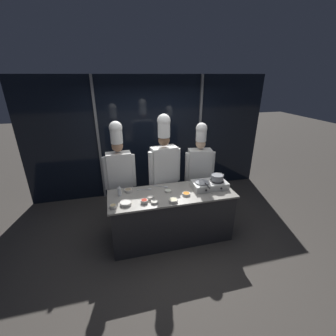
% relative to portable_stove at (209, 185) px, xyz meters
% --- Properties ---
extents(ground_plane, '(24.00, 24.00, 0.00)m').
position_rel_portable_stove_xyz_m(ground_plane, '(-0.68, -0.04, -0.94)').
color(ground_plane, '#47423D').
extents(window_wall_back, '(5.46, 0.09, 2.70)m').
position_rel_portable_stove_xyz_m(window_wall_back, '(-0.68, 1.79, 0.41)').
color(window_wall_back, black).
rests_on(window_wall_back, ground_plane).
extents(demo_counter, '(2.07, 0.74, 0.88)m').
position_rel_portable_stove_xyz_m(demo_counter, '(-0.68, -0.04, -0.50)').
color(demo_counter, '#2D2D30').
rests_on(demo_counter, ground_plane).
extents(portable_stove, '(0.59, 0.35, 0.12)m').
position_rel_portable_stove_xyz_m(portable_stove, '(0.00, 0.00, 0.00)').
color(portable_stove, silver).
rests_on(portable_stove, demo_counter).
extents(frying_pan, '(0.24, 0.42, 0.05)m').
position_rel_portable_stove_xyz_m(frying_pan, '(-0.14, -0.00, 0.09)').
color(frying_pan, '#ADAFB5').
rests_on(frying_pan, portable_stove).
extents(stock_pot, '(0.23, 0.20, 0.11)m').
position_rel_portable_stove_xyz_m(stock_pot, '(0.14, 0.00, 0.12)').
color(stock_pot, '#93969B').
rests_on(stock_pot, portable_stove).
extents(squeeze_bottle_clear, '(0.06, 0.06, 0.17)m').
position_rel_portable_stove_xyz_m(squeeze_bottle_clear, '(-1.51, 0.11, 0.02)').
color(squeeze_bottle_clear, white).
rests_on(squeeze_bottle_clear, demo_counter).
extents(prep_bowl_chili_flakes, '(0.11, 0.11, 0.05)m').
position_rel_portable_stove_xyz_m(prep_bowl_chili_flakes, '(-1.17, -0.22, -0.03)').
color(prep_bowl_chili_flakes, silver).
rests_on(prep_bowl_chili_flakes, demo_counter).
extents(prep_bowl_carrots, '(0.13, 0.13, 0.04)m').
position_rel_portable_stove_xyz_m(prep_bowl_carrots, '(-0.47, -0.15, -0.04)').
color(prep_bowl_carrots, silver).
rests_on(prep_bowl_carrots, demo_counter).
extents(prep_bowl_onion, '(0.10, 0.10, 0.06)m').
position_rel_portable_stove_xyz_m(prep_bowl_onion, '(-1.05, -0.15, -0.03)').
color(prep_bowl_onion, silver).
rests_on(prep_bowl_onion, demo_counter).
extents(prep_bowl_garlic, '(0.11, 0.11, 0.03)m').
position_rel_portable_stove_xyz_m(prep_bowl_garlic, '(-1.02, -0.27, -0.04)').
color(prep_bowl_garlic, silver).
rests_on(prep_bowl_garlic, demo_counter).
extents(prep_bowl_ginger, '(0.10, 0.10, 0.05)m').
position_rel_portable_stove_xyz_m(prep_bowl_ginger, '(-1.63, -0.26, -0.03)').
color(prep_bowl_ginger, silver).
rests_on(prep_bowl_ginger, demo_counter).
extents(prep_bowl_bean_sprouts, '(0.11, 0.11, 0.03)m').
position_rel_portable_stove_xyz_m(prep_bowl_bean_sprouts, '(-0.73, 0.03, -0.04)').
color(prep_bowl_bean_sprouts, silver).
rests_on(prep_bowl_bean_sprouts, demo_counter).
extents(prep_bowl_mushrooms, '(0.13, 0.13, 0.05)m').
position_rel_portable_stove_xyz_m(prep_bowl_mushrooms, '(-1.37, 0.19, -0.03)').
color(prep_bowl_mushrooms, silver).
rests_on(prep_bowl_mushrooms, demo_counter).
extents(prep_bowl_noodles, '(0.14, 0.14, 0.05)m').
position_rel_portable_stove_xyz_m(prep_bowl_noodles, '(-0.73, -0.30, -0.03)').
color(prep_bowl_noodles, silver).
rests_on(prep_bowl_noodles, demo_counter).
extents(prep_bowl_rice, '(0.17, 0.17, 0.05)m').
position_rel_portable_stove_xyz_m(prep_bowl_rice, '(-1.44, -0.20, -0.03)').
color(prep_bowl_rice, silver).
rests_on(prep_bowl_rice, demo_counter).
extents(serving_spoon_slotted, '(0.25, 0.07, 0.02)m').
position_rel_portable_stove_xyz_m(serving_spoon_slotted, '(-1.05, 0.19, -0.05)').
color(serving_spoon_slotted, '#B2B5BA').
rests_on(serving_spoon_slotted, demo_counter).
extents(serving_spoon_solid, '(0.25, 0.16, 0.02)m').
position_rel_portable_stove_xyz_m(serving_spoon_solid, '(-0.76, 0.21, -0.05)').
color(serving_spoon_solid, '#B2B5BA').
rests_on(serving_spoon_solid, demo_counter).
extents(chef_head, '(0.56, 0.24, 1.99)m').
position_rel_portable_stove_xyz_m(chef_head, '(-1.48, 0.56, 0.22)').
color(chef_head, '#232326').
rests_on(chef_head, ground_plane).
extents(chef_sous, '(0.60, 0.30, 2.09)m').
position_rel_portable_stove_xyz_m(chef_sous, '(-0.69, 0.50, 0.26)').
color(chef_sous, '#232326').
rests_on(chef_sous, ground_plane).
extents(chef_line, '(0.57, 0.29, 1.89)m').
position_rel_portable_stove_xyz_m(chef_line, '(0.04, 0.57, 0.14)').
color(chef_line, '#232326').
rests_on(chef_line, ground_plane).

